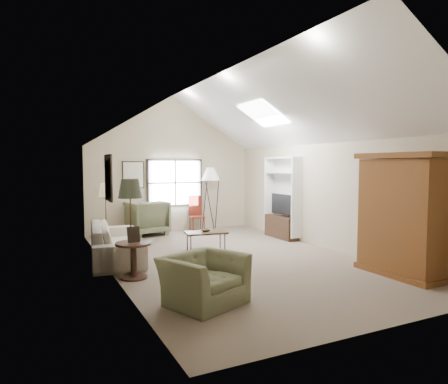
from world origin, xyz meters
name	(u,v)px	position (x,y,z in m)	size (l,w,h in m)	color
room_shell	(232,106)	(0.00, 0.00, 3.21)	(5.01, 8.01, 4.00)	brown
window	(175,183)	(0.10, 3.96, 1.45)	(1.72, 0.08, 1.42)	black
skylight	(264,114)	(1.30, 0.90, 3.22)	(0.80, 1.20, 0.52)	white
wall_art	(122,176)	(-1.88, 1.94, 1.73)	(1.97, 3.71, 0.88)	black
armoire	(401,215)	(2.18, -2.40, 1.10)	(0.60, 1.50, 2.20)	brown
tv_alcove	(282,196)	(2.34, 1.60, 1.15)	(0.32, 1.30, 2.10)	white
media_console	(281,227)	(2.32, 1.60, 0.30)	(0.34, 1.18, 0.60)	#382316
tv_panel	(282,204)	(2.32, 1.60, 0.92)	(0.05, 0.90, 0.55)	black
sofa	(116,242)	(-2.20, 1.10, 0.37)	(2.55, 1.00, 0.74)	beige
armchair_near	(204,280)	(-1.59, -2.21, 0.35)	(1.08, 0.94, 0.70)	#5F6245
armchair_far	(146,218)	(-0.86, 3.70, 0.49)	(1.04, 1.07, 0.97)	#66704E
coffee_table	(206,242)	(-0.23, 0.86, 0.24)	(0.92, 0.51, 0.47)	#362716
bowl	(206,230)	(-0.23, 0.86, 0.50)	(0.22, 0.22, 0.05)	#3C2C18
side_table	(134,260)	(-2.20, -0.50, 0.32)	(0.64, 0.64, 0.64)	#331D15
side_chair	(197,213)	(0.70, 3.70, 0.52)	(0.41, 0.41, 1.05)	maroon
tripod_lamp	(211,198)	(1.15, 3.70, 0.97)	(0.56, 0.56, 1.94)	silver
dark_lamp	(131,227)	(-2.20, -0.30, 0.89)	(0.43, 0.43, 1.78)	#24281C
tan_lamp	(106,215)	(-2.20, 2.30, 0.80)	(0.32, 0.32, 1.60)	tan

